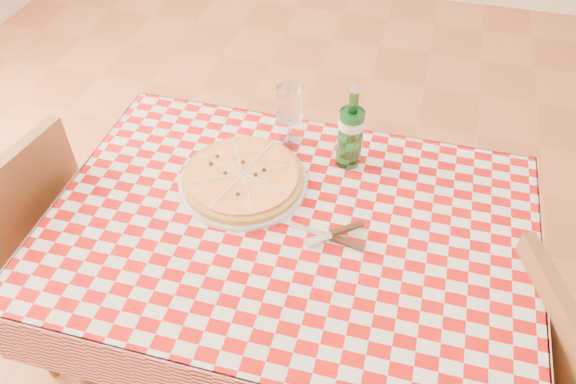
% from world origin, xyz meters
% --- Properties ---
extents(dining_table, '(1.20, 0.80, 0.75)m').
position_xyz_m(dining_table, '(0.00, 0.00, 0.66)').
color(dining_table, brown).
rests_on(dining_table, ground).
extents(tablecloth, '(1.30, 0.90, 0.01)m').
position_xyz_m(tablecloth, '(0.00, 0.00, 0.75)').
color(tablecloth, '#990B09').
rests_on(tablecloth, dining_table).
extents(chair_near, '(0.48, 0.48, 0.82)m').
position_xyz_m(chair_near, '(0.75, -0.06, 0.47)').
color(chair_near, brown).
rests_on(chair_near, ground).
extents(chair_far, '(0.46, 0.46, 0.89)m').
position_xyz_m(chair_far, '(-0.86, -0.07, 0.51)').
color(chair_far, brown).
rests_on(chair_far, ground).
extents(pizza_plate, '(0.46, 0.46, 0.05)m').
position_xyz_m(pizza_plate, '(-0.17, 0.12, 0.78)').
color(pizza_plate, '#D08E45').
rests_on(pizza_plate, tablecloth).
extents(water_bottle, '(0.10, 0.10, 0.27)m').
position_xyz_m(water_bottle, '(0.10, 0.29, 0.89)').
color(water_bottle, '#175E26').
rests_on(water_bottle, tablecloth).
extents(wine_glass, '(0.09, 0.09, 0.20)m').
position_xyz_m(wine_glass, '(-0.09, 0.33, 0.86)').
color(wine_glass, white).
rests_on(wine_glass, tablecloth).
extents(cutlery, '(0.28, 0.26, 0.03)m').
position_xyz_m(cutlery, '(0.12, -0.02, 0.77)').
color(cutlery, silver).
rests_on(cutlery, tablecloth).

